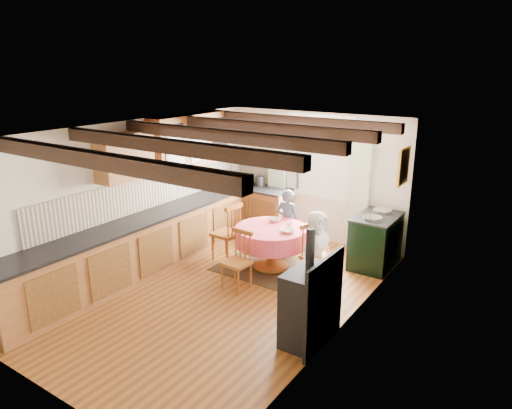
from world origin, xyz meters
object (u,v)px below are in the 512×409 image
Objects in this scene: dining_table at (271,248)px; cast_iron_stove at (309,286)px; chair_near at (236,261)px; cup at (289,225)px; child_far at (288,222)px; child_right at (316,248)px; chair_right at (317,255)px; chair_left at (226,231)px; aga_range at (376,240)px.

cast_iron_stove is (1.48, -1.53, 0.37)m from dining_table.
cup is at bearing 77.61° from chair_near.
dining_table is at bearing 90.04° from chair_near.
cast_iron_stove is 2.68m from child_far.
chair_near is 1.22m from child_right.
chair_right is 0.80× the size of child_far.
aga_range is at bearing 121.09° from chair_left.
child_far reaches higher than chair_right.
cast_iron_stove is at bearing -53.82° from cup.
chair_right is at bearing -109.34° from child_right.
child_far is 0.61m from cup.
child_far is 1.04× the size of child_right.
chair_right reaches higher than aga_range.
chair_near is 1.22m from chair_right.
chair_left is 2.49m from aga_range.
chair_near is 0.94× the size of chair_right.
child_far is at bearing 68.04° from child_right.
chair_right is (0.92, 0.79, 0.03)m from chair_near.
chair_near is at bearing 48.38° from chair_left.
cast_iron_stove is at bearing -87.56° from aga_range.
aga_range is at bearing -8.73° from child_right.
child_right is at bearing 94.39° from chair_left.
cast_iron_stove is 1.26× the size of child_right.
chair_near reaches higher than dining_table.
cast_iron_stove is (0.60, -1.43, 0.24)m from chair_right.
cup is at bearing 120.73° from child_far.
chair_right reaches higher than dining_table.
child_right reaches higher than chair_left.
child_far is at bearing 137.93° from chair_left.
chair_left is at bearing -152.41° from aga_range.
chair_right is at bearing -6.25° from dining_table.
chair_right is 1.57m from cast_iron_stove.
chair_left reaches higher than aga_range.
dining_table is 0.90m from chair_near.
aga_range is at bearing -10.34° from chair_right.
cast_iron_stove reaches higher than chair_left.
cup is (-1.23, 1.68, 0.03)m from cast_iron_stove.
chair_left is at bearing -173.51° from dining_table.
chair_near is 0.93× the size of aga_range.
child_far is at bearing 96.70° from dining_table.
chair_near is 2.41m from aga_range.
dining_table is at bearing 100.00° from chair_left.
chair_left is at bearing 42.25° from child_far.
chair_near is at bearing -105.73° from cup.
cast_iron_stove reaches higher than cup.
chair_left is at bearing -166.82° from cup.
chair_right is at bearing 112.82° from cast_iron_stove.
child_right is (-0.04, 0.03, 0.10)m from chair_right.
child_right is at bearing 46.02° from chair_near.
child_right is (-0.53, -1.13, 0.13)m from aga_range.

